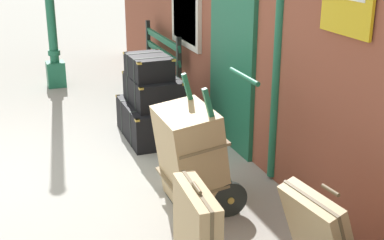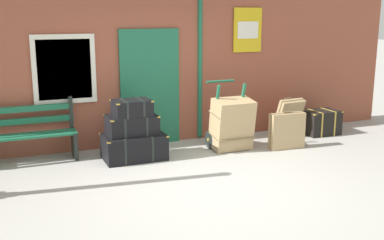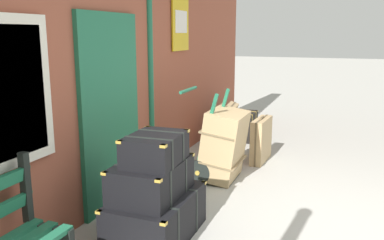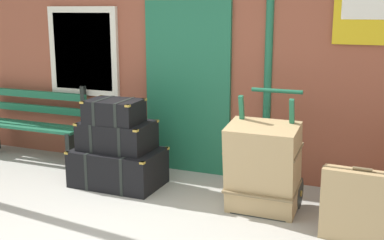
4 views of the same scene
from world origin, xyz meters
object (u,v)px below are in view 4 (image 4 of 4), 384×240
Objects in this scene: suitcase_umber at (360,207)px; steamer_trunk_base at (118,167)px; steamer_trunk_top at (114,111)px; large_brown_trunk at (263,168)px; steamer_trunk_middle at (117,135)px; porters_trolley at (267,181)px; platform_bench at (32,125)px.

steamer_trunk_base is at bearing 170.61° from suitcase_umber.
steamer_trunk_base is at bearing 27.87° from steamer_trunk_top.
steamer_trunk_top is at bearing 170.92° from suitcase_umber.
steamer_trunk_top is 1.81m from large_brown_trunk.
large_brown_trunk is 1.00m from suitcase_umber.
suitcase_umber is (0.94, -0.30, -0.14)m from large_brown_trunk.
steamer_trunk_middle is 1.19× the size of suitcase_umber.
steamer_trunk_middle is at bearing 170.00° from suitcase_umber.
large_brown_trunk is at bearing -5.57° from steamer_trunk_middle.
suitcase_umber is at bearing -27.16° from porters_trolley.
platform_bench is at bearing 171.99° from porters_trolley.
large_brown_trunk reaches higher than suitcase_umber.
steamer_trunk_top reaches higher than steamer_trunk_base.
platform_bench reaches higher than steamer_trunk_base.
platform_bench is 1.77m from steamer_trunk_top.
porters_trolley is 1.06m from suitcase_umber.
platform_bench is 4.45m from suitcase_umber.
porters_trolley is (1.76, 0.05, -0.60)m from steamer_trunk_top.
porters_trolley is at bearing 90.00° from large_brown_trunk.
large_brown_trunk is at bearing -4.57° from steamer_trunk_base.
steamer_trunk_top is at bearing -93.11° from steamer_trunk_middle.
steamer_trunk_base is 1.09× the size of large_brown_trunk.
suitcase_umber is (2.68, -0.44, 0.11)m from steamer_trunk_base.
large_brown_trunk is at bearing 162.08° from suitcase_umber.
platform_bench is at bearing 169.07° from large_brown_trunk.
steamer_trunk_middle is at bearing -16.47° from platform_bench.
large_brown_trunk reaches higher than steamer_trunk_middle.
large_brown_trunk is (1.76, -0.17, -0.11)m from steamer_trunk_middle.
steamer_trunk_top reaches higher than large_brown_trunk.
porters_trolley is at bearing 1.30° from steamer_trunk_base.
large_brown_trunk reaches higher than steamer_trunk_base.
porters_trolley reaches higher than platform_bench.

